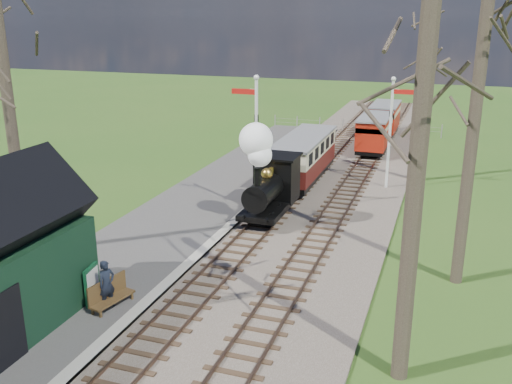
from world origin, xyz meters
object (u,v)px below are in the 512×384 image
semaphore_far (392,125)px  bench (110,294)px  red_carriage_b (385,119)px  person (107,284)px  locomotive (268,176)px  red_carriage_a (374,133)px  semaphore_near (255,136)px  coach (304,156)px  sign_board (92,285)px

semaphore_far → bench: size_ratio=3.64×
red_carriage_b → person: size_ratio=3.08×
locomotive → red_carriage_a: bearing=79.4°
semaphore_near → bench: bearing=-97.9°
bench → coach: bearing=82.2°
semaphore_far → locomotive: size_ratio=1.31×
locomotive → semaphore_far: bearing=55.6°
semaphore_near → bench: (-1.32, -9.57, -3.02)m
semaphore_near → locomotive: size_ratio=1.43×
semaphore_near → red_carriage_a: (3.37, 13.55, -2.26)m
semaphore_near → coach: 6.09m
locomotive → bench: (-2.08, -9.15, -1.41)m
semaphore_near → bench: size_ratio=3.96×
sign_board → red_carriage_a: bearing=77.1°
coach → red_carriage_b: bearing=79.0°
semaphore_far → person: semaphore_far is taller
coach → red_carriage_a: coach is taller
bench → semaphore_near: bearing=82.1°
red_carriage_a → sign_board: 23.71m
locomotive → person: (-2.11, -9.20, -1.07)m
coach → sign_board: bearing=-100.0°
semaphore_near → coach: bearing=82.2°
locomotive → person: locomotive is taller
semaphore_near → red_carriage_a: 14.15m
coach → person: bearing=-97.9°
semaphore_far → red_carriage_b: size_ratio=1.25×
bench → person: size_ratio=1.05×
red_carriage_b → locomotive: bearing=-97.6°
red_carriage_b → person: (-4.72, -28.67, -0.42)m
locomotive → red_carriage_b: locomotive is taller
red_carriage_b → semaphore_near: bearing=-100.0°
red_carriage_a → bench: bearing=-101.5°
bench → person: (-0.03, -0.05, 0.34)m
semaphore_near → person: 10.07m
locomotive → red_carriage_a: size_ratio=0.95×
semaphore_far → bench: semaphore_far is taller
locomotive → red_carriage_b: size_ratio=0.95×
red_carriage_a → bench: (-4.69, -23.12, -0.76)m
coach → sign_board: (-2.69, -15.20, -0.68)m
red_carriage_b → red_carriage_a: bearing=-90.0°
locomotive → person: 9.50m
sign_board → bench: sign_board is taller
semaphore_near → locomotive: bearing=-28.8°
coach → semaphore_near: bearing=-97.8°
semaphore_far → sign_board: (-7.07, -15.55, -2.55)m
bench → person: bearing=-121.2°
red_carriage_b → person: red_carriage_b is taller
semaphore_near → coach: (0.77, 5.65, -2.14)m
person → red_carriage_b: bearing=12.0°
semaphore_near → sign_board: (-1.92, -9.55, -2.82)m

